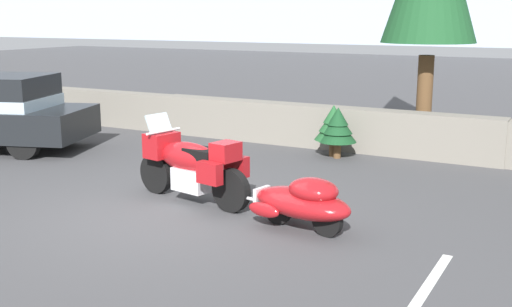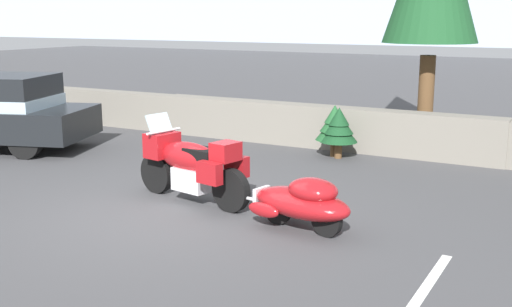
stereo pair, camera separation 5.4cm
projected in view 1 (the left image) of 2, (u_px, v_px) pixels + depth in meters
The scene contains 6 objects.
ground_plane at pixel (168, 214), 9.35m from camera, with size 80.00×80.00×0.00m, color #424244.
stone_guard_wall at pixel (330, 128), 13.93m from camera, with size 24.00×0.54×0.94m.
touring_motorcycle at pixel (191, 163), 9.86m from camera, with size 2.29×1.01×1.33m.
car_shaped_trailer at pixel (303, 201), 8.58m from camera, with size 2.23×0.99×0.76m.
pine_sapling_near at pixel (333, 124), 13.08m from camera, with size 0.78×0.78×1.09m.
pine_sapling_farther at pixel (338, 127), 12.92m from camera, with size 0.78×0.78×1.06m.
Camera 1 is at (5.41, -7.24, 2.87)m, focal length 44.30 mm.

